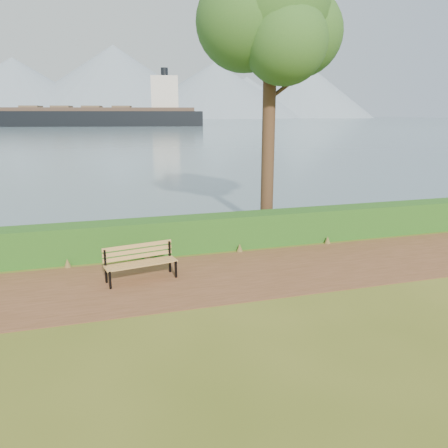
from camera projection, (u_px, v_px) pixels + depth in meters
name	position (u px, v px, depth m)	size (l,w,h in m)	color
ground	(204.00, 282.00, 10.52)	(140.00, 140.00, 0.00)	#485618
path	(201.00, 278.00, 10.80)	(40.00, 3.40, 0.01)	brown
hedge	(182.00, 235.00, 12.82)	(32.00, 0.85, 1.00)	#1A4614
water	(96.00, 121.00, 252.18)	(700.00, 510.00, 0.00)	slate
mountains	(81.00, 85.00, 378.60)	(585.00, 190.00, 70.00)	gray
bench	(140.00, 260.00, 10.61)	(1.79, 0.81, 0.87)	black
tree	(271.00, 16.00, 13.70)	(4.84, 4.04, 9.31)	#392217
cargo_ship	(107.00, 117.00, 140.56)	(66.66, 22.71, 20.00)	black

